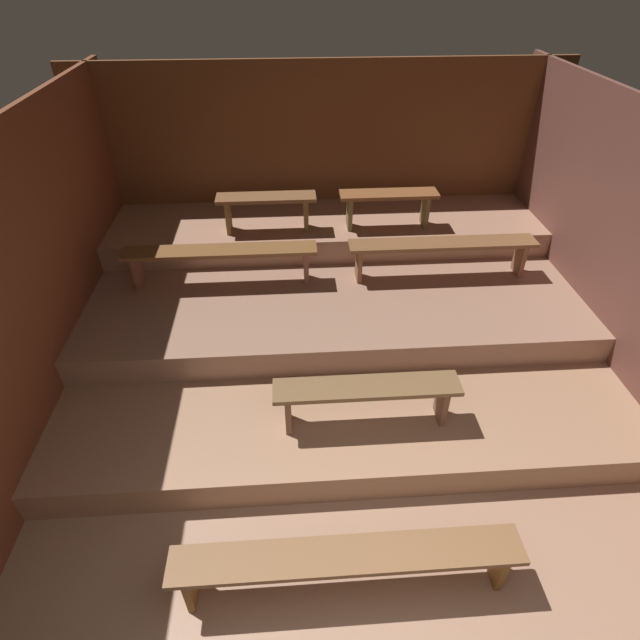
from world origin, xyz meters
TOP-DOWN VIEW (x-y plane):
  - ground at (0.00, 2.71)m, footprint 6.15×6.22m
  - wall_back at (0.00, 5.45)m, footprint 6.15×0.06m
  - wall_left at (-2.71, 2.71)m, footprint 0.06×6.22m
  - wall_right at (2.71, 2.71)m, footprint 0.06×6.22m
  - platform_lower at (0.00, 3.40)m, footprint 5.35×4.04m
  - platform_middle at (0.00, 4.00)m, footprint 5.35×2.84m
  - platform_upper at (0.00, 4.81)m, footprint 5.35×1.22m
  - bench_floor_center at (-0.17, 0.71)m, footprint 2.39×0.28m
  - bench_lower_center at (0.13, 1.97)m, footprint 1.58×0.28m
  - bench_middle_left at (-1.23, 3.86)m, footprint 2.11×0.28m
  - bench_middle_right at (1.23, 3.86)m, footprint 2.11×0.28m
  - bench_upper_left at (-0.73, 4.56)m, footprint 1.17×0.28m
  - bench_upper_right at (0.73, 4.56)m, footprint 1.17×0.28m

SIDE VIEW (x-z plane):
  - ground at x=0.00m, z-range -0.08..0.00m
  - platform_lower at x=0.00m, z-range 0.00..0.30m
  - bench_floor_center at x=-0.17m, z-range 0.15..0.58m
  - platform_middle at x=0.00m, z-range 0.30..0.60m
  - bench_lower_center at x=0.13m, z-range 0.42..0.86m
  - platform_upper at x=0.00m, z-range 0.60..0.89m
  - bench_middle_left at x=-1.23m, z-range 0.74..1.17m
  - bench_middle_right at x=1.23m, z-range 0.74..1.17m
  - bench_upper_left at x=-0.73m, z-range 1.01..1.44m
  - bench_upper_right at x=0.73m, z-range 1.01..1.44m
  - wall_back at x=0.00m, z-range 0.00..2.62m
  - wall_left at x=-2.71m, z-range 0.00..2.62m
  - wall_right at x=2.71m, z-range 0.00..2.62m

